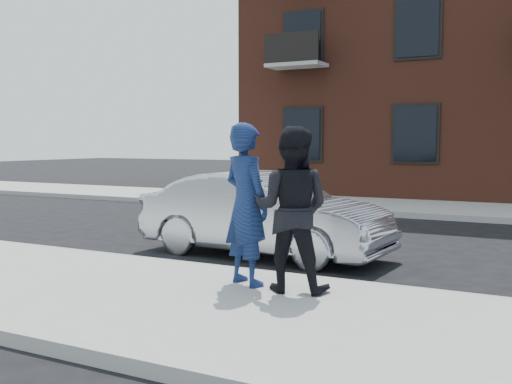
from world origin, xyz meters
The scene contains 6 objects.
ground centered at (0.00, 0.00, 0.00)m, with size 100.00×100.00×0.00m, color black.
near_sidewalk centered at (0.00, -0.25, 0.07)m, with size 50.00×3.50×0.15m, color gray.
near_curb centered at (0.00, 1.55, 0.07)m, with size 50.00×0.10×0.15m, color #999691.
silver_sedan centered at (-4.01, 3.20, 0.71)m, with size 1.51×4.34×1.43m, color #B7BABF.
man_hoodie centered at (-3.00, 0.74, 1.17)m, with size 0.88×0.74×2.04m.
man_peacoat centered at (-2.37, 0.71, 1.14)m, with size 1.08×0.91×1.98m.
Camera 1 is at (0.57, -5.81, 1.95)m, focal length 42.00 mm.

